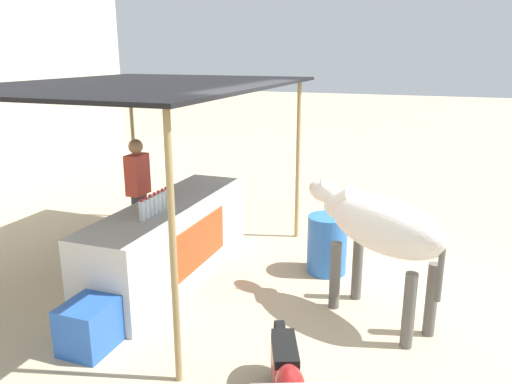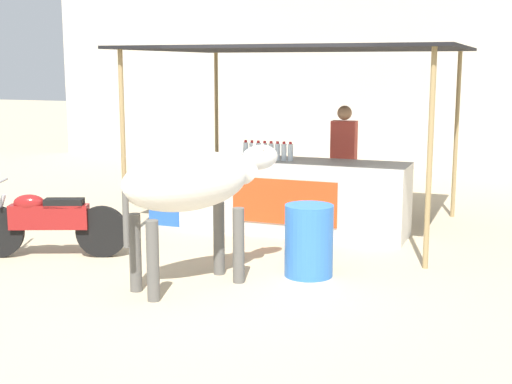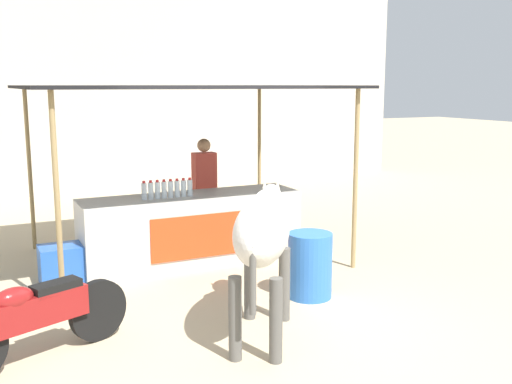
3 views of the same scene
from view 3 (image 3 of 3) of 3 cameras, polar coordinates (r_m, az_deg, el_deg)
The scene contains 10 objects.
ground_plane at distance 6.50m, azimuth 0.69°, elevation -11.87°, with size 60.00×60.00×0.00m, color tan.
building_wall_far at distance 14.29m, azimuth -15.27°, elevation 10.97°, with size 16.00×0.50×5.44m, color beige.
stall_counter at distance 8.28m, azimuth -6.12°, elevation -3.56°, with size 3.00×0.82×0.96m.
stall_awning at distance 8.33m, azimuth -7.08°, elevation 9.41°, with size 4.20×3.20×2.43m.
water_bottle_row at distance 8.01m, azimuth -8.44°, elevation 0.26°, with size 0.70×0.07×0.25m.
vendor_behind_counter at distance 9.06m, azimuth -4.92°, elevation 0.04°, with size 0.34×0.22×1.65m.
cooler_box at distance 7.86m, azimuth -17.75°, elevation -6.56°, with size 0.60×0.44×0.48m, color blue.
water_barrel at distance 7.00m, azimuth 5.15°, elevation -6.96°, with size 0.51×0.51×0.76m, color blue.
cow at distance 5.74m, azimuth 0.63°, elevation -4.01°, with size 1.30×1.73×1.44m.
motorcycle_parked at distance 5.74m, azimuth -20.16°, elevation -11.01°, with size 1.70×0.84×0.90m.
Camera 3 is at (-2.70, -5.39, 2.44)m, focal length 42.00 mm.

